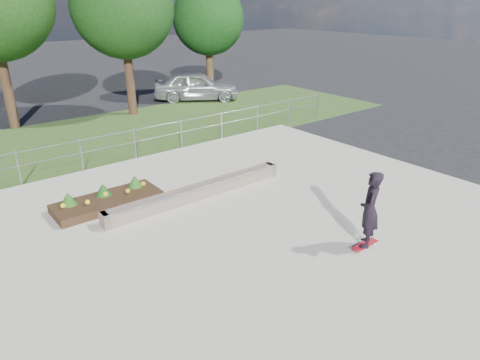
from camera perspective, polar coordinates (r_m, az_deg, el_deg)
name	(u,v)px	position (r m, az deg, el deg)	size (l,w,h in m)	color
ground	(271,241)	(10.82, 4.18, -8.07)	(120.00, 120.00, 0.00)	black
grass_verge	(100,138)	(19.65, -18.13, 5.38)	(30.00, 8.00, 0.02)	#2F4B1E
concrete_slab	(271,240)	(10.81, 4.18, -7.93)	(15.00, 15.00, 0.06)	#ABA698
fence	(134,140)	(16.32, -13.89, 5.19)	(20.06, 0.06, 1.20)	gray
tree_mid_right	(123,7)	(22.76, -15.37, 21.37)	(4.90, 4.90, 7.70)	#301D13
tree_far_right	(208,19)	(27.06, -4.23, 20.60)	(4.20, 4.20, 6.60)	#382816
grind_ledge	(199,192)	(12.84, -5.53, -1.55)	(6.00, 0.44, 0.43)	#69584D
planter_bed	(107,199)	(12.93, -17.33, -2.47)	(3.00, 1.20, 0.61)	black
skateboarder	(370,210)	(10.37, 16.92, -3.83)	(0.81, 0.76, 1.95)	white
parked_car	(197,86)	(25.98, -5.82, 12.39)	(2.00, 4.98, 1.70)	#A4A9AD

